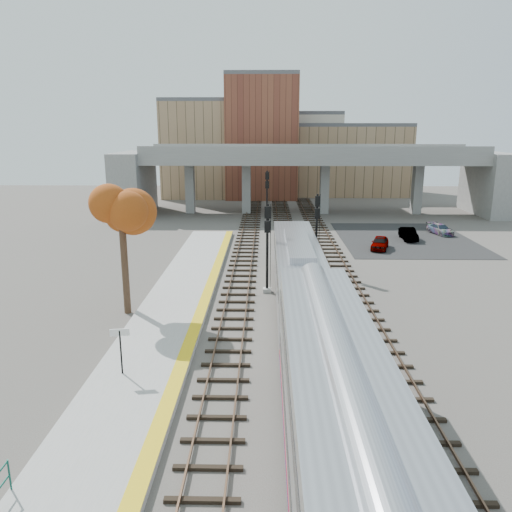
# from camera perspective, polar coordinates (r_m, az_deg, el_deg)

# --- Properties ---
(ground) EXTENTS (160.00, 160.00, 0.00)m
(ground) POSITION_cam_1_polar(r_m,az_deg,el_deg) (28.16, 3.55, -10.19)
(ground) COLOR #47423D
(ground) RESTS_ON ground
(platform) EXTENTS (4.50, 60.00, 0.35)m
(platform) POSITION_cam_1_polar(r_m,az_deg,el_deg) (28.71, -11.27, -9.57)
(platform) COLOR #9E9E99
(platform) RESTS_ON ground
(yellow_strip) EXTENTS (0.70, 60.00, 0.01)m
(yellow_strip) POSITION_cam_1_polar(r_m,az_deg,el_deg) (28.29, -7.47, -9.38)
(yellow_strip) COLOR yellow
(yellow_strip) RESTS_ON platform
(tracks) EXTENTS (10.70, 95.00, 0.25)m
(tracks) POSITION_cam_1_polar(r_m,az_deg,el_deg) (39.88, 4.19, -2.61)
(tracks) COLOR black
(tracks) RESTS_ON ground
(overpass) EXTENTS (54.00, 12.00, 9.50)m
(overpass) POSITION_cam_1_polar(r_m,az_deg,el_deg) (71.10, 6.19, 9.53)
(overpass) COLOR slate
(overpass) RESTS_ON ground
(buildings_far) EXTENTS (43.00, 21.00, 20.60)m
(buildings_far) POSITION_cam_1_polar(r_m,az_deg,el_deg) (92.28, 2.76, 11.97)
(buildings_far) COLOR #957856
(buildings_far) RESTS_ON ground
(parking_lot) EXTENTS (14.00, 18.00, 0.04)m
(parking_lot) POSITION_cam_1_polar(r_m,az_deg,el_deg) (56.91, 16.64, 1.91)
(parking_lot) COLOR black
(parking_lot) RESTS_ON ground
(locomotive) EXTENTS (3.02, 19.05, 4.10)m
(locomotive) POSITION_cam_1_polar(r_m,az_deg,el_deg) (34.34, 4.79, -1.60)
(locomotive) COLOR #A8AAB2
(locomotive) RESTS_ON ground
(coach) EXTENTS (3.03, 25.00, 5.00)m
(coach) POSITION_cam_1_polar(r_m,az_deg,el_deg) (13.81, 11.17, -25.99)
(coach) COLOR #A8AAB2
(coach) RESTS_ON ground
(signal_mast_near) EXTENTS (0.60, 0.64, 6.54)m
(signal_mast_near) POSITION_cam_1_polar(r_m,az_deg,el_deg) (35.90, 1.29, 0.59)
(signal_mast_near) COLOR #9E9E99
(signal_mast_near) RESTS_ON ground
(signal_mast_mid) EXTENTS (0.60, 0.64, 6.51)m
(signal_mast_mid) POSITION_cam_1_polar(r_m,az_deg,el_deg) (41.78, 6.92, 2.42)
(signal_mast_mid) COLOR #9E9E99
(signal_mast_mid) RESTS_ON ground
(signal_mast_far) EXTENTS (0.60, 0.64, 6.81)m
(signal_mast_far) POSITION_cam_1_polar(r_m,az_deg,el_deg) (60.78, 1.26, 6.45)
(signal_mast_far) COLOR #9E9E99
(signal_mast_far) RESTS_ON ground
(station_sign) EXTENTS (0.90, 0.19, 2.27)m
(station_sign) POSITION_cam_1_polar(r_m,az_deg,el_deg) (24.58, -15.26, -9.44)
(station_sign) COLOR black
(station_sign) RESTS_ON platform
(tree) EXTENTS (3.60, 3.60, 9.12)m
(tree) POSITION_cam_1_polar(r_m,az_deg,el_deg) (32.19, -15.16, 5.07)
(tree) COLOR #382619
(tree) RESTS_ON ground
(car_a) EXTENTS (2.63, 4.06, 1.29)m
(car_a) POSITION_cam_1_polar(r_m,az_deg,el_deg) (51.07, 13.97, 1.48)
(car_a) COLOR #99999E
(car_a) RESTS_ON parking_lot
(car_b) EXTENTS (1.51, 3.95, 1.29)m
(car_b) POSITION_cam_1_polar(r_m,az_deg,el_deg) (56.18, 17.03, 2.42)
(car_b) COLOR #99999E
(car_b) RESTS_ON parking_lot
(car_c) EXTENTS (2.54, 4.16, 1.13)m
(car_c) POSITION_cam_1_polar(r_m,az_deg,el_deg) (60.48, 20.33, 2.89)
(car_c) COLOR #99999E
(car_c) RESTS_ON parking_lot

